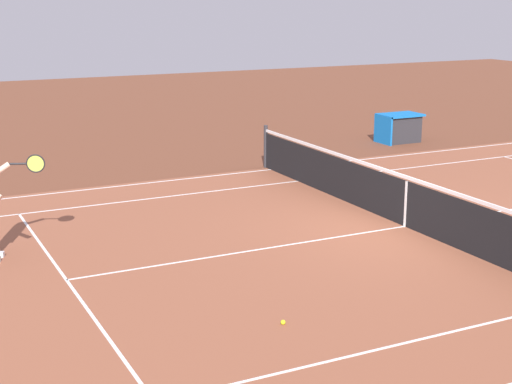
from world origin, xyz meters
TOP-DOWN VIEW (x-y plane):
  - ground_plane at (0.00, 0.00)m, footprint 60.00×60.00m
  - court_slab at (0.00, 0.00)m, footprint 24.20×11.40m
  - court_line_markings at (0.00, 0.00)m, footprint 23.85×11.05m
  - tennis_net at (0.00, 0.00)m, footprint 0.10×11.70m
  - tennis_ball at (4.20, 2.93)m, footprint 0.07×0.07m
  - equipment_cart_tarped at (-5.14, -7.15)m, footprint 1.25×0.84m

SIDE VIEW (x-z plane):
  - ground_plane at x=0.00m, z-range 0.00..0.00m
  - court_slab at x=0.00m, z-range 0.00..0.00m
  - court_line_markings at x=0.00m, z-range 0.00..0.01m
  - tennis_ball at x=4.20m, z-range 0.00..0.07m
  - equipment_cart_tarped at x=-5.14m, z-range 0.01..0.86m
  - tennis_net at x=0.00m, z-range -0.05..1.03m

